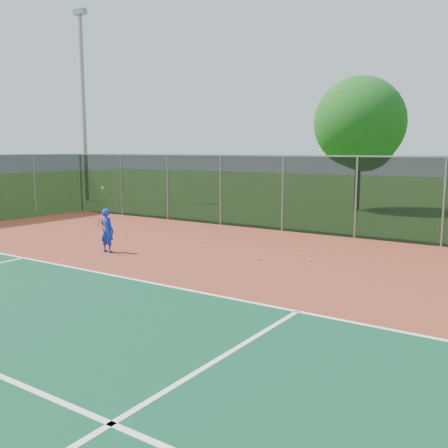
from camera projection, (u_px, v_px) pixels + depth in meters
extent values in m
plane|color=#275418|center=(116.00, 338.00, 8.61)|extent=(120.00, 120.00, 0.00)
cube|color=brown|center=(188.00, 308.00, 10.25)|extent=(30.00, 20.00, 0.02)
cube|color=white|center=(297.00, 311.00, 9.96)|extent=(22.00, 0.10, 0.00)
cube|color=white|center=(111.00, 424.00, 5.86)|extent=(18.00, 0.10, 0.00)
cube|color=black|center=(356.00, 198.00, 18.23)|extent=(30.00, 0.04, 3.00)
cube|color=gray|center=(358.00, 156.00, 18.02)|extent=(30.00, 0.06, 0.06)
imported|color=#1532C8|center=(107.00, 230.00, 15.77)|extent=(0.52, 0.35, 1.40)
cylinder|color=black|center=(104.00, 232.00, 15.48)|extent=(0.03, 0.15, 0.27)
torus|color=#A51414|center=(102.00, 223.00, 15.35)|extent=(0.30, 0.13, 0.29)
sphere|color=yellow|center=(102.00, 188.00, 15.79)|extent=(0.07, 0.07, 0.07)
sphere|color=yellow|center=(89.00, 228.00, 20.49)|extent=(0.07, 0.07, 0.07)
sphere|color=yellow|center=(298.00, 249.00, 16.14)|extent=(0.07, 0.07, 0.07)
sphere|color=yellow|center=(258.00, 259.00, 14.72)|extent=(0.07, 0.07, 0.07)
sphere|color=yellow|center=(210.00, 243.00, 17.28)|extent=(0.07, 0.07, 0.07)
sphere|color=yellow|center=(124.00, 237.00, 18.42)|extent=(0.07, 0.07, 0.07)
sphere|color=yellow|center=(201.00, 247.00, 16.58)|extent=(0.07, 0.07, 0.07)
sphere|color=yellow|center=(83.00, 234.00, 19.08)|extent=(0.07, 0.07, 0.07)
sphere|color=yellow|center=(310.00, 260.00, 14.54)|extent=(0.07, 0.07, 0.07)
sphere|color=yellow|center=(110.00, 227.00, 20.74)|extent=(0.07, 0.07, 0.07)
cylinder|color=gray|center=(84.00, 110.00, 31.80)|extent=(0.24, 0.24, 11.58)
cube|color=gray|center=(80.00, 12.00, 30.94)|extent=(0.90, 0.40, 0.35)
cylinder|color=#361F13|center=(357.00, 185.00, 27.06)|extent=(0.30, 0.30, 2.74)
sphere|color=#144D15|center=(360.00, 122.00, 26.58)|extent=(4.87, 4.87, 4.87)
sphere|color=#144D15|center=(365.00, 140.00, 26.24)|extent=(3.35, 3.35, 3.35)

